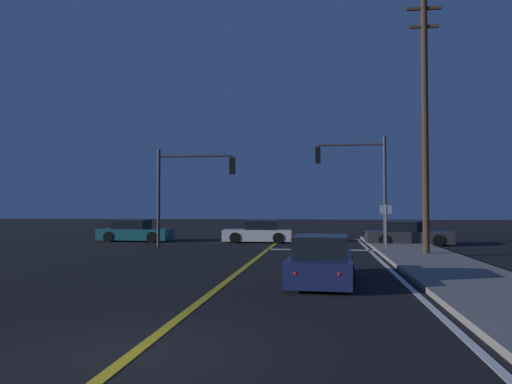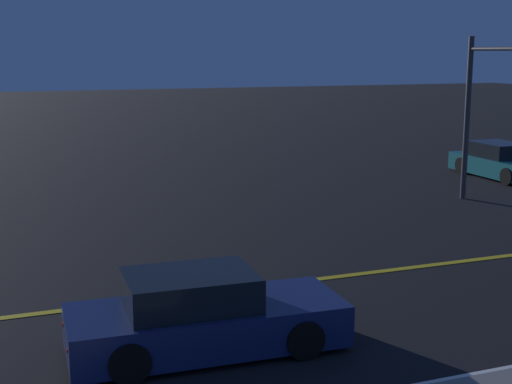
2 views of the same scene
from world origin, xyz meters
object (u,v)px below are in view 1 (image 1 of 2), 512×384
at_px(car_following_oncoming_charcoal, 407,235).
at_px(traffic_signal_far_left, 187,181).
at_px(utility_pole_right, 425,120).
at_px(street_sign_corner, 386,220).
at_px(car_far_approaching_navy, 321,262).
at_px(car_distant_tail_white, 259,233).
at_px(car_parked_curb_teal, 135,232).
at_px(traffic_signal_near_right, 360,174).

xyz_separation_m(car_following_oncoming_charcoal, traffic_signal_far_left, (-11.95, -3.05, 2.98)).
bearing_deg(utility_pole_right, street_sign_corner, 121.13).
height_order(car_following_oncoming_charcoal, utility_pole_right, utility_pole_right).
height_order(car_far_approaching_navy, utility_pole_right, utility_pole_right).
bearing_deg(car_far_approaching_navy, car_distant_tail_white, 106.17).
xyz_separation_m(car_far_approaching_navy, traffic_signal_far_left, (-7.17, 11.64, 2.98)).
bearing_deg(car_distant_tail_white, car_parked_curb_teal, 87.95).
bearing_deg(car_parked_curb_teal, utility_pole_right, 65.93).
xyz_separation_m(car_far_approaching_navy, car_parked_curb_teal, (-11.65, 15.54, 0.00)).
distance_m(car_distant_tail_white, traffic_signal_far_left, 5.99).
bearing_deg(car_far_approaching_navy, traffic_signal_far_left, 124.08).
height_order(traffic_signal_far_left, street_sign_corner, traffic_signal_far_left).
bearing_deg(traffic_signal_near_right, car_parked_curb_teal, -10.34).
relative_size(traffic_signal_far_left, utility_pole_right, 0.46).
relative_size(car_parked_curb_teal, traffic_signal_near_right, 0.77).
distance_m(car_parked_curb_teal, street_sign_corner, 15.68).
height_order(car_distant_tail_white, traffic_signal_near_right, traffic_signal_near_right).
relative_size(car_following_oncoming_charcoal, traffic_signal_near_right, 0.79).
xyz_separation_m(car_following_oncoming_charcoal, utility_pole_right, (-0.30, -6.77, 5.34)).
bearing_deg(street_sign_corner, car_distant_tail_white, 142.09).
bearing_deg(car_distant_tail_white, street_sign_corner, -130.46).
xyz_separation_m(car_parked_curb_teal, traffic_signal_far_left, (4.48, -3.90, 2.98)).
height_order(car_parked_curb_teal, traffic_signal_far_left, traffic_signal_far_left).
distance_m(car_far_approaching_navy, street_sign_corner, 10.73).
relative_size(car_following_oncoming_charcoal, car_parked_curb_teal, 1.03).
xyz_separation_m(traffic_signal_far_left, utility_pole_right, (11.65, -3.72, 2.36)).
relative_size(car_parked_curb_teal, traffic_signal_far_left, 0.86).
bearing_deg(car_far_approaching_navy, utility_pole_right, 62.94).
distance_m(car_following_oncoming_charcoal, car_distant_tail_white, 8.65).
bearing_deg(traffic_signal_far_left, car_distant_tail_white, 49.77).
bearing_deg(utility_pole_right, traffic_signal_near_right, 115.32).
height_order(car_following_oncoming_charcoal, car_far_approaching_navy, same).
distance_m(traffic_signal_far_left, utility_pole_right, 12.45).
bearing_deg(traffic_signal_near_right, car_distant_tail_white, -23.63).
xyz_separation_m(car_parked_curb_teal, traffic_signal_near_right, (13.71, -2.50, 3.37)).
bearing_deg(car_parked_curb_teal, car_following_oncoming_charcoal, 88.24).
bearing_deg(car_parked_curb_teal, traffic_signal_near_right, 80.87).
height_order(traffic_signal_near_right, street_sign_corner, traffic_signal_near_right).
xyz_separation_m(car_following_oncoming_charcoal, traffic_signal_near_right, (-2.72, -1.65, 3.37)).
relative_size(car_far_approaching_navy, utility_pole_right, 0.40).
bearing_deg(car_following_oncoming_charcoal, car_far_approaching_navy, -18.71).
xyz_separation_m(car_following_oncoming_charcoal, car_far_approaching_navy, (-4.78, -14.69, -0.00)).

